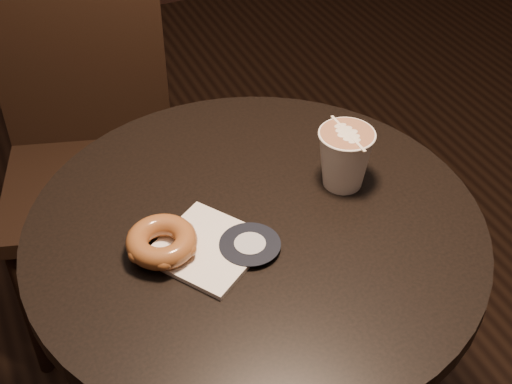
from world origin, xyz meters
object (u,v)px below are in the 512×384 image
doughnut (162,241)px  latte_cup (345,159)px  pastry_bag (208,248)px  cafe_table (255,310)px  chair (86,126)px

doughnut → latte_cup: latte_cup is taller
pastry_bag → doughnut: 0.07m
doughnut → latte_cup: bearing=5.6°
cafe_table → doughnut: 0.27m
chair → latte_cup: chair is taller
pastry_bag → doughnut: (-0.06, 0.02, 0.02)m
cafe_table → doughnut: size_ratio=7.31×
doughnut → cafe_table: bearing=0.5°
chair → doughnut: size_ratio=9.51×
chair → doughnut: chair is taller
chair → pastry_bag: 0.71m
pastry_bag → doughnut: doughnut is taller
pastry_bag → latte_cup: 0.26m
chair → pastry_bag: size_ratio=6.92×
cafe_table → chair: (-0.13, 0.66, -0.01)m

